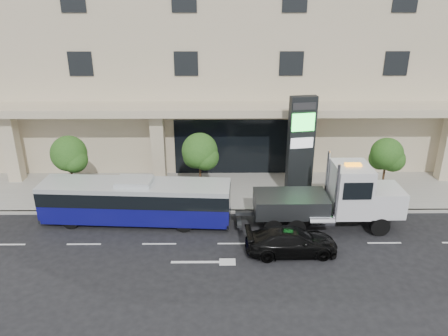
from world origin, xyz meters
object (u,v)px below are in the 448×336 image
object	(u,v)px
tow_truck	(334,199)
signage_pylon	(301,147)
black_sedan	(291,241)
city_bus	(136,200)

from	to	relation	value
tow_truck	signage_pylon	xyz separation A→B (m)	(-1.36, 3.74, 1.73)
tow_truck	black_sedan	size ratio (longest dim) A/B	1.98
city_bus	black_sedan	distance (m)	9.08
city_bus	black_sedan	size ratio (longest dim) A/B	2.32
black_sedan	tow_truck	bearing A→B (deg)	-48.36
signage_pylon	tow_truck	bearing A→B (deg)	-79.95
black_sedan	signage_pylon	bearing A→B (deg)	-14.90
black_sedan	signage_pylon	distance (m)	7.14
tow_truck	black_sedan	distance (m)	3.98
tow_truck	black_sedan	xyz separation A→B (m)	(-2.74, -2.68, -1.06)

